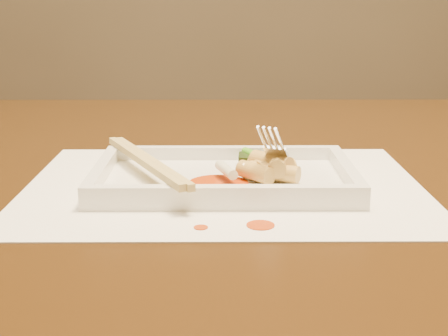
{
  "coord_description": "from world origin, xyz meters",
  "views": [
    {
      "loc": [
        0.09,
        -0.69,
        0.94
      ],
      "look_at": [
        0.09,
        -0.09,
        0.77
      ],
      "focal_mm": 50.0,
      "sensor_mm": 36.0,
      "label": 1
    }
  ],
  "objects_px": {
    "placemat": "(224,186)",
    "plate_base": "(224,181)",
    "chopstick_a": "(143,161)",
    "table": "(146,246)",
    "fork": "(293,102)"
  },
  "relations": [
    {
      "from": "table",
      "to": "plate_base",
      "type": "height_order",
      "value": "plate_base"
    },
    {
      "from": "table",
      "to": "chopstick_a",
      "type": "height_order",
      "value": "chopstick_a"
    },
    {
      "from": "chopstick_a",
      "to": "fork",
      "type": "relative_size",
      "value": 1.46
    },
    {
      "from": "placemat",
      "to": "plate_base",
      "type": "distance_m",
      "value": 0.0
    },
    {
      "from": "plate_base",
      "to": "chopstick_a",
      "type": "relative_size",
      "value": 1.27
    },
    {
      "from": "plate_base",
      "to": "chopstick_a",
      "type": "bearing_deg",
      "value": 180.0
    },
    {
      "from": "table",
      "to": "placemat",
      "type": "height_order",
      "value": "placemat"
    },
    {
      "from": "table",
      "to": "placemat",
      "type": "relative_size",
      "value": 3.5
    },
    {
      "from": "placemat",
      "to": "plate_base",
      "type": "relative_size",
      "value": 1.54
    },
    {
      "from": "placemat",
      "to": "chopstick_a",
      "type": "distance_m",
      "value": 0.09
    },
    {
      "from": "chopstick_a",
      "to": "fork",
      "type": "height_order",
      "value": "fork"
    },
    {
      "from": "chopstick_a",
      "to": "placemat",
      "type": "bearing_deg",
      "value": 0.0
    },
    {
      "from": "fork",
      "to": "placemat",
      "type": "bearing_deg",
      "value": -165.58
    },
    {
      "from": "plate_base",
      "to": "chopstick_a",
      "type": "distance_m",
      "value": 0.08
    },
    {
      "from": "table",
      "to": "fork",
      "type": "distance_m",
      "value": 0.26
    }
  ]
}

